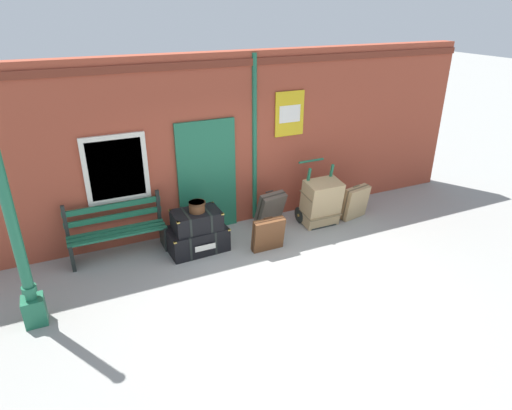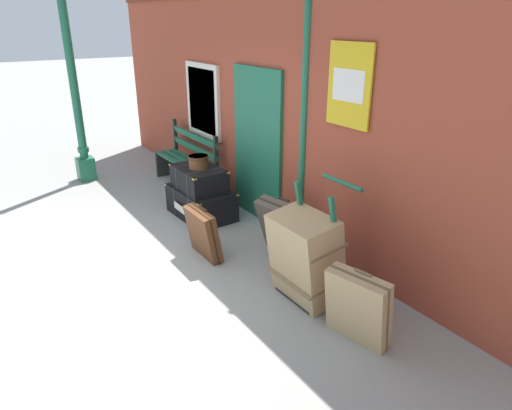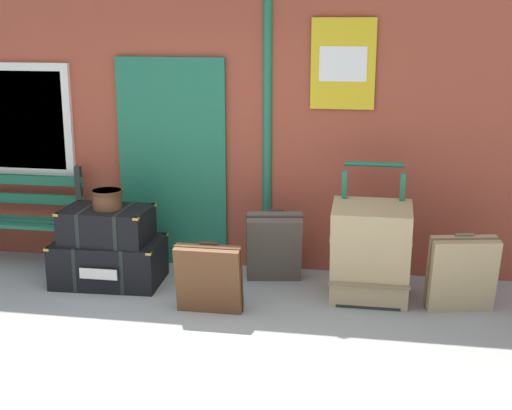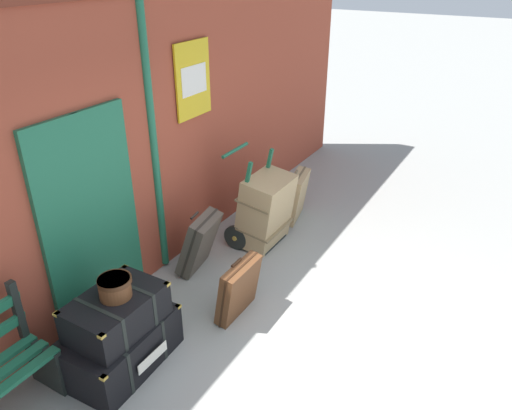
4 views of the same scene
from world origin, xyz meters
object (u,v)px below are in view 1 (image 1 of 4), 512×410
steamer_trunk_middle (197,220)px  round_hatbox (197,206)px  lamp_post (18,246)px  steamer_trunk_base (197,239)px  suitcase_caramel (270,209)px  porters_trolley (316,208)px  platform_bench (117,231)px  suitcase_slate (268,234)px  suitcase_brown (355,202)px  large_brown_trunk (321,203)px

steamer_trunk_middle → round_hatbox: size_ratio=2.86×
lamp_post → steamer_trunk_base: bearing=20.4°
steamer_trunk_base → suitcase_caramel: bearing=9.7°
steamer_trunk_middle → porters_trolley: porters_trolley is taller
platform_bench → steamer_trunk_middle: bearing=-18.2°
round_hatbox → porters_trolley: (2.44, 0.11, -0.57)m
suitcase_slate → steamer_trunk_base: bearing=154.0°
steamer_trunk_base → porters_trolley: porters_trolley is taller
suitcase_slate → suitcase_brown: suitcase_brown is taller
platform_bench → suitcase_brown: 4.54m
steamer_trunk_base → steamer_trunk_middle: (0.01, -0.02, 0.37)m
porters_trolley → large_brown_trunk: size_ratio=1.28×
steamer_trunk_base → lamp_post: bearing=-159.6°
suitcase_slate → suitcase_brown: 2.17m
platform_bench → steamer_trunk_middle: 1.34m
lamp_post → steamer_trunk_base: (2.59, 0.96, -0.98)m
platform_bench → steamer_trunk_middle: size_ratio=1.97×
platform_bench → round_hatbox: platform_bench is taller
round_hatbox → suitcase_caramel: round_hatbox is taller
steamer_trunk_middle → suitcase_caramel: size_ratio=1.13×
suitcase_brown → large_brown_trunk: bearing=177.0°
lamp_post → steamer_trunk_base: lamp_post is taller
steamer_trunk_base → large_brown_trunk: large_brown_trunk is taller
porters_trolley → suitcase_slate: bearing=-155.0°
steamer_trunk_middle → suitcase_brown: (3.24, -0.11, -0.24)m
suitcase_brown → steamer_trunk_middle: bearing=178.1°
porters_trolley → large_brown_trunk: bearing=-90.0°
steamer_trunk_base → round_hatbox: (0.03, -0.03, 0.63)m
steamer_trunk_middle → large_brown_trunk: bearing=-1.6°
suitcase_caramel → suitcase_brown: 1.74m
platform_bench → round_hatbox: size_ratio=5.64×
steamer_trunk_middle → large_brown_trunk: 2.46m
steamer_trunk_middle → round_hatbox: bearing=-19.2°
round_hatbox → platform_bench: bearing=161.8°
lamp_post → suitcase_slate: (3.70, 0.42, -0.89)m
platform_bench → steamer_trunk_base: (1.26, -0.40, -0.23)m
steamer_trunk_base → steamer_trunk_middle: steamer_trunk_middle is taller
large_brown_trunk → suitcase_caramel: size_ratio=1.30×
lamp_post → steamer_trunk_middle: bearing=19.9°
platform_bench → lamp_post: bearing=-134.3°
large_brown_trunk → suitcase_slate: size_ratio=1.48×
round_hatbox → porters_trolley: bearing=2.7°
round_hatbox → suitcase_brown: (3.22, -0.10, -0.51)m
suitcase_caramel → lamp_post: bearing=-163.5°
platform_bench → large_brown_trunk: (3.73, -0.49, 0.02)m
lamp_post → steamer_trunk_base: 2.93m
steamer_trunk_middle → steamer_trunk_base: bearing=106.6°
steamer_trunk_base → suitcase_caramel: 1.59m
steamer_trunk_base → round_hatbox: size_ratio=3.66×
platform_bench → porters_trolley: 3.74m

